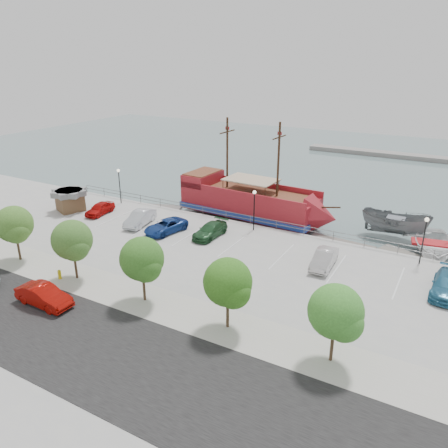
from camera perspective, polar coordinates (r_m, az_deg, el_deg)
The scene contains 29 objects.
ground at distance 40.55m, azimuth -0.15°, elevation -5.10°, with size 160.00×160.00×0.00m, color slate.
land_slab at distance 27.24m, azimuth -24.12°, elevation -21.22°, with size 100.00×58.00×1.20m, color #9E9E9D.
street at distance 29.19m, azimuth -16.36°, elevation -15.32°, with size 100.00×8.00×0.04m, color black.
sidewalk at distance 32.80m, azimuth -8.90°, elevation -10.21°, with size 100.00×4.00×0.05m, color #AFAA9C.
seawall_railing at distance 46.33m, azimuth 4.59°, elevation 0.35°, with size 50.00×0.06×1.00m.
far_shore at distance 88.77m, azimuth 23.83°, elevation 8.00°, with size 40.00×3.00×0.80m, color gray.
pirate_ship at distance 50.29m, azimuth 4.64°, elevation 2.62°, with size 19.12×6.29×11.96m.
patrol_boat at distance 48.88m, azimuth 21.42°, elevation -0.20°, with size 2.63×6.98×2.70m, color slate.
speedboat at distance 46.59m, azimuth 25.67°, elevation -2.65°, with size 5.45×7.63×1.58m, color white.
dock_west at distance 55.20m, azimuth -8.79°, elevation 2.14°, with size 6.17×1.76×0.35m, color slate.
dock_mid at distance 45.54m, azimuth 15.04°, elevation -2.55°, with size 6.60×1.89×0.38m, color slate.
dock_east at distance 44.65m, azimuth 23.34°, elevation -4.14°, with size 6.30×1.80×0.36m, color slate.
shed at distance 53.75m, azimuth -19.48°, elevation 3.03°, with size 3.93×3.93×2.47m.
street_sedan at distance 34.47m, azimuth -22.47°, elevation -8.64°, with size 1.60×4.58×1.51m, color #9B0C05.
fire_hydrant at distance 37.87m, azimuth -20.69°, elevation -6.14°, with size 0.29×0.29×0.83m.
lamp_post_left at distance 54.22m, azimuth -13.53°, elevation 5.61°, with size 0.36×0.36×4.28m.
lamp_post_mid at distance 44.41m, azimuth 3.97°, elevation 2.73°, with size 0.36×0.36×4.28m.
lamp_post_right at distance 40.70m, azimuth 24.74°, elevation -1.00°, with size 0.36×0.36×4.28m.
tree_b at distance 41.52m, azimuth -25.67°, elevation -0.21°, with size 3.30×3.20×5.00m.
tree_c at distance 36.26m, azimuth -19.14°, elevation -2.19°, with size 3.30×3.20×5.00m.
tree_d at distance 31.68m, azimuth -10.54°, elevation -4.75°, with size 3.30×3.20×5.00m.
tree_e at distance 28.11m, azimuth 0.68°, elevation -7.90°, with size 3.30×3.20×5.00m.
tree_f at distance 25.99m, azimuth 14.63°, elevation -11.32°, with size 3.30×3.20×5.00m.
parked_car_a at distance 51.58m, azimuth -15.90°, elevation 1.96°, with size 1.62×4.01×1.37m, color #B70C0A.
parked_car_b at distance 47.29m, azimuth -10.92°, elevation 0.76°, with size 1.61×4.63×1.52m, color silver.
parked_car_c at distance 44.86m, azimuth -7.61°, elevation -0.30°, with size 2.22×4.81×1.34m, color navy.
parked_car_d at distance 43.45m, azimuth -1.83°, elevation -0.84°, with size 1.88×4.63×1.34m, color #23502B.
parked_car_f at distance 38.29m, azimuth 12.94°, elevation -4.47°, with size 1.54×4.42×1.46m, color beige.
parked_car_h at distance 37.34m, azimuth 27.12°, elevation -7.09°, with size 2.09×5.15×1.49m, color #28688A.
Camera 1 is at (17.87, -31.66, 16.97)m, focal length 35.00 mm.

